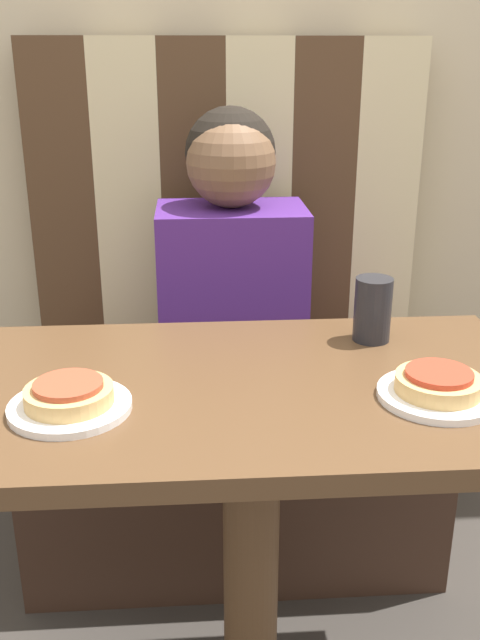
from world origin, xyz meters
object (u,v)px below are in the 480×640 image
at_px(drinking_cup, 373,309).
at_px(pizza_right, 438,382).
at_px(person, 231,250).
at_px(pizza_left, 69,394).
at_px(plate_left, 70,407).
at_px(plate_right, 437,395).

bearing_deg(drinking_cup, pizza_right, -79.62).
relative_size(person, pizza_left, 4.87).
bearing_deg(person, pizza_right, -66.79).
distance_m(person, drinking_cup, 0.47).
bearing_deg(plate_left, pizza_right, 0.00).
distance_m(person, pizza_right, 0.71).
distance_m(pizza_right, drinking_cup, 0.25).
bearing_deg(plate_left, pizza_left, 180.00).
distance_m(pizza_left, drinking_cup, 0.57).
distance_m(person, pizza_left, 0.71).
height_order(plate_left, plate_right, same).
bearing_deg(drinking_cup, person, 119.87).
distance_m(person, plate_right, 0.71).
distance_m(pizza_left, pizza_right, 0.56).
xyz_separation_m(plate_right, pizza_right, (0.00, 0.00, 0.02)).
relative_size(person, pizza_right, 4.87).
bearing_deg(plate_right, person, 113.21).
relative_size(pizza_left, drinking_cup, 1.11).
bearing_deg(person, plate_left, -113.21).
height_order(person, pizza_right, person).
height_order(plate_left, pizza_left, pizza_left).
bearing_deg(pizza_left, person, 66.79).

